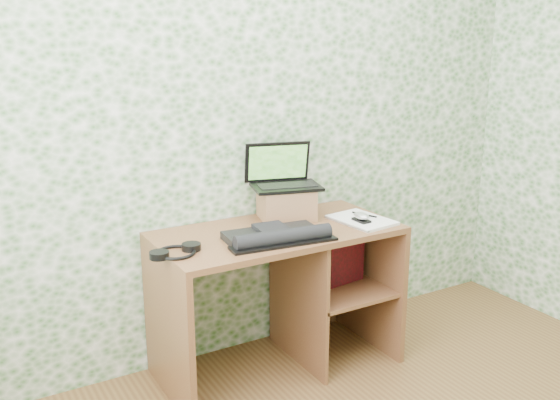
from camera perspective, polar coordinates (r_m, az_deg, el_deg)
wall_back at (r=3.21m, az=-3.04°, el=8.12°), size 3.50×0.00×3.50m
desk at (r=3.22m, az=0.70°, el=-6.94°), size 1.20×0.60×0.75m
riser at (r=3.23m, az=0.58°, el=-0.31°), size 0.32×0.29×0.16m
laptop at (r=3.23m, az=0.25°, el=2.15°), size 0.39×0.32×0.23m
keyboard at (r=2.91m, az=-0.33°, el=-3.25°), size 0.52×0.31×0.07m
headphones at (r=2.78m, az=-9.52°, el=-4.68°), size 0.25×0.21×0.03m
notepad at (r=3.23m, az=7.48°, el=-1.83°), size 0.26×0.35×0.01m
mouse at (r=3.17m, az=7.46°, el=-1.64°), size 0.07×0.10×0.03m
pen at (r=3.28m, az=7.71°, el=-1.32°), size 0.06×0.14×0.01m
red_box at (r=3.35m, az=5.82°, el=-5.24°), size 0.24×0.10×0.28m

